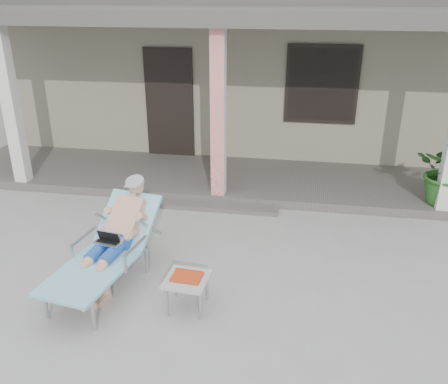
# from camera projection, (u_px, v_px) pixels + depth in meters

# --- Properties ---
(ground) EXTENTS (60.00, 60.00, 0.00)m
(ground) POSITION_uv_depth(u_px,v_px,m) (189.00, 271.00, 5.96)
(ground) COLOR #9E9E99
(ground) RESTS_ON ground
(house) EXTENTS (10.40, 5.40, 3.30)m
(house) POSITION_uv_depth(u_px,v_px,m) (251.00, 62.00, 11.19)
(house) COLOR gray
(house) RESTS_ON ground
(porch_deck) EXTENTS (10.00, 2.00, 0.15)m
(porch_deck) POSITION_uv_depth(u_px,v_px,m) (227.00, 179.00, 8.65)
(porch_deck) COLOR #605B56
(porch_deck) RESTS_ON ground
(porch_overhang) EXTENTS (10.00, 2.30, 2.85)m
(porch_overhang) POSITION_uv_depth(u_px,v_px,m) (227.00, 21.00, 7.53)
(porch_overhang) COLOR silver
(porch_overhang) RESTS_ON porch_deck
(porch_step) EXTENTS (2.00, 0.30, 0.07)m
(porch_step) POSITION_uv_depth(u_px,v_px,m) (215.00, 207.00, 7.62)
(porch_step) COLOR #605B56
(porch_step) RESTS_ON ground
(lounger) EXTENTS (0.98, 1.89, 1.19)m
(lounger) POSITION_uv_depth(u_px,v_px,m) (110.00, 226.00, 5.49)
(lounger) COLOR #B7B7BC
(lounger) RESTS_ON ground
(side_table) EXTENTS (0.49, 0.49, 0.41)m
(side_table) POSITION_uv_depth(u_px,v_px,m) (187.00, 281.00, 5.14)
(side_table) COLOR #B2B2AD
(side_table) RESTS_ON ground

